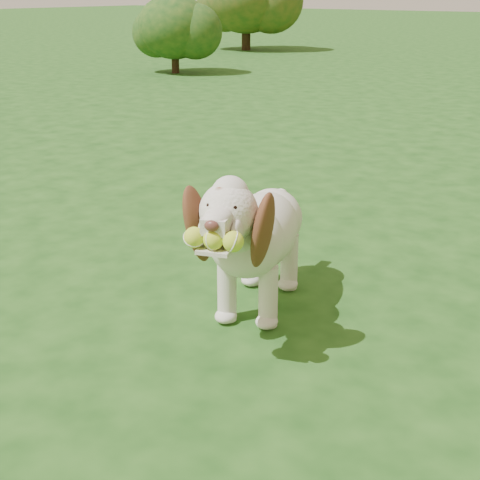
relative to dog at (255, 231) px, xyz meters
The scene contains 3 objects.
ground 0.66m from the dog, 148.77° to the left, with size 80.00×80.00×0.00m, color #184112.
dog is the anchor object (origin of this frame).
shrub_a 8.80m from the dog, 133.61° to the left, with size 1.20×1.20×1.24m.
Camera 1 is at (1.96, -2.42, 1.31)m, focal length 50.00 mm.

